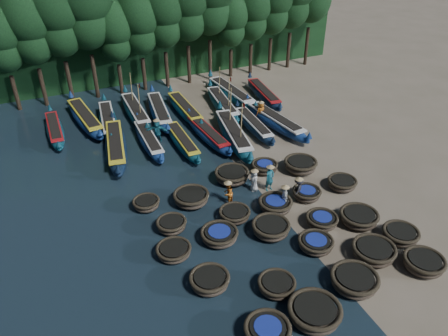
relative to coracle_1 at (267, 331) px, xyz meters
name	(u,v)px	position (x,y,z in m)	size (l,w,h in m)	color
ground	(261,193)	(4.88, 9.74, -0.47)	(120.00, 120.00, 0.00)	#7E6F5C
foliage_wall	(153,27)	(4.88, 33.24, 4.53)	(40.00, 3.00, 10.00)	black
coracle_1	(267,331)	(0.00, 0.00, 0.00)	(2.31, 2.31, 0.81)	#4D3D30
coracle_2	(314,312)	(2.41, 0.01, 0.01)	(2.87, 2.87, 0.85)	#4D3D30
coracle_3	(354,281)	(5.27, 0.85, -0.01)	(2.83, 2.83, 0.81)	#4D3D30
coracle_4	(424,263)	(9.32, 0.41, -0.05)	(2.59, 2.59, 0.74)	#4D3D30
coracle_5	(210,281)	(-1.16, 3.73, -0.04)	(2.38, 2.38, 0.75)	#4D3D30
coracle_6	(277,285)	(1.71, 2.20, -0.09)	(1.88, 1.88, 0.66)	#4D3D30
coracle_7	(316,243)	(5.12, 3.92, -0.09)	(2.07, 2.07, 0.66)	#4D3D30
coracle_8	(374,251)	(7.52, 2.12, -0.03)	(2.35, 2.35, 0.78)	#4D3D30
coracle_9	(400,235)	(9.77, 2.57, -0.04)	(2.32, 2.32, 0.75)	#4D3D30
coracle_10	(174,251)	(-2.09, 6.49, -0.11)	(2.37, 2.37, 0.63)	#4D3D30
coracle_11	(219,235)	(0.60, 6.62, -0.06)	(2.13, 2.13, 0.72)	#4D3D30
coracle_12	(271,228)	(3.47, 5.93, -0.01)	(2.20, 2.20, 0.80)	#4D3D30
coracle_13	(322,220)	(6.55, 5.42, -0.08)	(1.92, 1.92, 0.68)	#4D3D30
coracle_14	(359,217)	(8.63, 4.72, -0.03)	(2.32, 2.32, 0.77)	#4D3D30
coracle_15	(172,225)	(-1.53, 8.55, -0.07)	(2.12, 2.12, 0.70)	#4D3D30
coracle_16	(235,214)	(2.19, 8.01, -0.10)	(1.89, 1.89, 0.64)	#4D3D30
coracle_17	(275,205)	(4.78, 7.74, -0.01)	(2.09, 2.09, 0.80)	#4D3D30
coracle_18	(307,193)	(7.22, 8.05, -0.08)	(1.84, 1.84, 0.67)	#4D3D30
coracle_19	(342,183)	(9.96, 8.07, -0.08)	(1.92, 1.92, 0.69)	#4D3D30
coracle_20	(146,203)	(-2.31, 11.13, -0.10)	(1.69, 1.69, 0.65)	#4D3D30
coracle_21	(191,198)	(0.37, 10.47, -0.01)	(2.58, 2.58, 0.80)	#4D3D30
coracle_22	(232,175)	(3.71, 11.70, 0.01)	(2.39, 2.39, 0.84)	#4D3D30
coracle_23	(265,167)	(6.27, 11.85, -0.06)	(1.85, 1.85, 0.71)	#4D3D30
coracle_24	(300,165)	(8.60, 10.96, 0.01)	(2.35, 2.35, 0.85)	#4D3D30
long_boat_2	(116,145)	(-2.54, 18.68, 0.12)	(2.88, 8.70, 1.55)	#0F2137
long_boat_3	(149,140)	(-0.04, 18.70, 0.03)	(1.41, 7.42, 1.31)	navy
long_boat_4	(182,141)	(2.25, 17.48, 0.01)	(1.29, 7.25, 1.28)	#0F4855
long_boat_5	(208,134)	(4.43, 17.71, 0.03)	(1.85, 7.49, 1.32)	navy
long_boat_6	(233,134)	(6.17, 16.76, 0.15)	(3.03, 9.03, 3.89)	#0F4855
long_boat_7	(254,125)	(8.41, 17.70, 0.02)	(1.66, 7.38, 1.30)	#0F2137
long_boat_8	(275,121)	(10.29, 17.45, 0.11)	(2.64, 8.56, 1.52)	navy
long_boat_9	(55,130)	(-6.40, 23.39, 0.02)	(1.29, 7.27, 1.28)	#0F4855
long_boat_10	(85,118)	(-3.88, 24.35, 0.12)	(2.62, 8.80, 1.56)	navy
long_boat_11	(108,120)	(-2.22, 23.23, 0.07)	(2.29, 8.01, 1.42)	#0F4855
long_boat_12	(136,111)	(0.28, 23.96, 0.10)	(1.62, 8.50, 3.61)	#0F4855
long_boat_13	(159,111)	(2.16, 23.19, 0.10)	(2.49, 8.39, 1.49)	navy
long_boat_14	(185,109)	(4.31, 22.75, 0.07)	(1.49, 8.09, 1.42)	#0F4855
long_boat_15	(222,104)	(7.68, 22.33, 0.09)	(2.39, 8.35, 3.57)	#0F4855
long_boat_16	(231,93)	(9.38, 24.19, 0.13)	(2.27, 8.93, 1.58)	#0F4855
long_boat_17	(264,94)	(12.17, 22.98, 0.06)	(2.25, 7.91, 1.40)	#0F2137
fisherman_0	(254,179)	(4.60, 10.20, 0.37)	(0.56, 0.80, 1.74)	silver
fisherman_1	(270,177)	(5.52, 9.84, 0.52)	(0.74, 0.57, 2.01)	#1A5D6D
fisherman_2	(228,192)	(2.45, 9.56, 0.39)	(0.99, 0.97, 1.81)	#B65C18
fisherman_3	(298,188)	(6.69, 8.26, 0.34)	(1.11, 1.09, 1.73)	black
fisherman_4	(285,196)	(5.41, 7.78, 0.40)	(0.71, 1.02, 1.81)	silver
fisherman_5	(157,130)	(0.81, 19.20, 0.46)	(1.72, 1.26, 2.00)	#1A5D6D
fisherman_6	(261,111)	(9.69, 18.89, 0.48)	(0.98, 0.73, 2.01)	#B65C18
tree_1	(0,35)	(-8.82, 29.74, 6.17)	(4.09, 4.09, 9.65)	black
tree_2	(28,23)	(-6.52, 29.74, 6.85)	(4.51, 4.51, 10.63)	black
tree_3	(56,12)	(-4.22, 29.74, 7.53)	(4.92, 4.92, 11.60)	black
tree_4	(82,1)	(-1.92, 29.74, 8.20)	(5.34, 5.34, 12.58)	black
tree_5	(114,31)	(0.38, 29.74, 5.50)	(3.68, 3.68, 8.68)	black
tree_6	(139,20)	(2.68, 29.74, 6.17)	(4.09, 4.09, 9.65)	black
tree_7	(163,10)	(4.98, 29.74, 6.85)	(4.51, 4.51, 10.63)	black
tree_8	(186,0)	(7.28, 29.74, 7.53)	(4.92, 4.92, 11.60)	black
tree_10	(231,18)	(11.88, 29.74, 5.50)	(3.68, 3.68, 8.68)	black
tree_11	(252,9)	(14.18, 29.74, 6.17)	(4.09, 4.09, 9.65)	black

